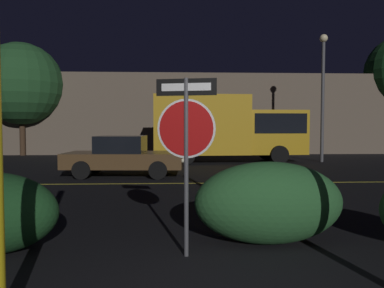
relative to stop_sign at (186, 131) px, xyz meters
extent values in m
cube|color=gold|center=(0.30, 6.33, -1.67)|extent=(39.26, 0.12, 0.01)
cylinder|color=#4C4C51|center=(0.00, 0.00, -0.49)|extent=(0.06, 0.06, 2.36)
cylinder|color=white|center=(0.00, 0.00, 0.03)|extent=(0.76, 0.19, 0.78)
cylinder|color=#B71414|center=(0.00, 0.00, 0.03)|extent=(0.71, 0.18, 0.72)
cube|color=black|center=(0.00, 0.00, 0.57)|extent=(0.79, 0.21, 0.22)
cube|color=white|center=(0.00, 0.00, 0.57)|extent=(0.65, 0.18, 0.10)
ellipsoid|color=#285B2D|center=(1.23, 0.49, -1.06)|extent=(2.19, 1.09, 1.21)
cube|color=brown|center=(-1.90, 8.16, -1.11)|extent=(4.12, 2.08, 0.52)
cube|color=black|center=(-2.02, 8.16, -0.56)|extent=(1.70, 1.69, 0.58)
cylinder|color=black|center=(-0.60, 8.98, -1.37)|extent=(0.61, 0.23, 0.60)
cylinder|color=black|center=(-0.70, 7.20, -1.37)|extent=(0.61, 0.23, 0.60)
cylinder|color=black|center=(-3.09, 9.12, -1.37)|extent=(0.61, 0.23, 0.60)
cylinder|color=black|center=(-3.19, 7.33, -1.37)|extent=(0.61, 0.23, 0.60)
sphere|color=#F4EFCC|center=(0.17, 8.62, -1.08)|extent=(0.14, 0.14, 0.14)
sphere|color=#F4EFCC|center=(0.11, 7.47, -1.08)|extent=(0.14, 0.14, 0.14)
cube|color=gold|center=(4.65, 12.99, -0.23)|extent=(2.81, 2.11, 2.08)
cube|color=black|center=(4.65, 12.99, 0.19)|extent=(2.54, 2.14, 0.92)
cube|color=gold|center=(1.07, 12.84, 0.12)|extent=(4.53, 2.31, 2.77)
cylinder|color=black|center=(4.54, 14.01, -1.25)|extent=(0.85, 0.32, 0.84)
cylinder|color=black|center=(4.63, 11.97, -1.25)|extent=(0.85, 0.32, 0.84)
cylinder|color=black|center=(0.24, 13.82, -1.25)|extent=(0.85, 0.32, 0.84)
cylinder|color=black|center=(0.33, 11.79, -1.25)|extent=(0.85, 0.32, 0.84)
cylinder|color=#4C4C51|center=(6.92, 12.76, 1.19)|extent=(0.16, 0.16, 5.71)
sphere|color=#F9E5B2|center=(6.92, 12.76, 4.23)|extent=(0.38, 0.38, 0.38)
cylinder|color=#422D1E|center=(-9.14, 17.53, -0.43)|extent=(0.32, 0.32, 2.48)
sphere|color=#235128|center=(-9.14, 17.53, 2.53)|extent=(4.77, 4.77, 4.77)
cube|color=#6B5B4C|center=(2.97, 19.45, 0.81)|extent=(27.08, 3.53, 4.95)
camera|label=1|loc=(-0.15, -4.91, 0.07)|focal=35.00mm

